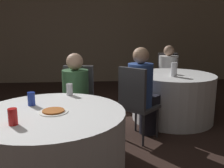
{
  "coord_description": "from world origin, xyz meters",
  "views": [
    {
      "loc": [
        0.52,
        -1.99,
        1.39
      ],
      "look_at": [
        0.73,
        0.62,
        0.82
      ],
      "focal_mm": 40.0,
      "sensor_mm": 36.0,
      "label": 1
    }
  ],
  "objects": [
    {
      "name": "table_near",
      "position": [
        0.17,
        0.03,
        0.36
      ],
      "size": [
        1.26,
        1.26,
        0.72
      ],
      "color": "white",
      "rests_on": "ground_plane"
    },
    {
      "name": "wall_back",
      "position": [
        0.0,
        4.82,
        1.4
      ],
      "size": [
        16.0,
        0.06,
        2.8
      ],
      "color": "gray",
      "rests_on": "ground_plane"
    },
    {
      "name": "soda_can_blue",
      "position": [
        -0.03,
        0.22,
        0.78
      ],
      "size": [
        0.07,
        0.07,
        0.12
      ],
      "color": "#1E38A5",
      "rests_on": "table_near"
    },
    {
      "name": "cup_far",
      "position": [
        1.79,
        1.71,
        0.78
      ],
      "size": [
        0.08,
        0.08,
        0.11
      ],
      "color": "white",
      "rests_on": "table_far"
    },
    {
      "name": "person_green_jacket",
      "position": [
        0.31,
        0.89,
        0.56
      ],
      "size": [
        0.35,
        0.49,
        1.13
      ],
      "rotation": [
        0.0,
        0.0,
        -3.3
      ],
      "color": "#4C4238",
      "rests_on": "ground_plane"
    },
    {
      "name": "table_far",
      "position": [
        1.78,
        1.71,
        0.36
      ],
      "size": [
        1.25,
        1.25,
        0.72
      ],
      "color": "white",
      "rests_on": "ground_plane"
    },
    {
      "name": "soda_can_red",
      "position": [
        -0.05,
        -0.25,
        0.78
      ],
      "size": [
        0.07,
        0.07,
        0.12
      ],
      "color": "red",
      "rests_on": "table_near"
    },
    {
      "name": "chair_far_north",
      "position": [
        2.0,
        2.74,
        0.56
      ],
      "size": [
        0.47,
        0.48,
        0.95
      ],
      "rotation": [
        0.0,
        0.0,
        -3.35
      ],
      "color": "#47474C",
      "rests_on": "ground_plane"
    },
    {
      "name": "person_white_shirt",
      "position": [
        1.97,
        2.57,
        0.57
      ],
      "size": [
        0.41,
        0.52,
        1.11
      ],
      "rotation": [
        0.0,
        0.0,
        -3.35
      ],
      "color": "black",
      "rests_on": "ground_plane"
    },
    {
      "name": "bottle_far",
      "position": [
        1.72,
        1.53,
        0.83
      ],
      "size": [
        0.09,
        0.09,
        0.21
      ],
      "color": "white",
      "rests_on": "table_far"
    },
    {
      "name": "pizza_plate_near",
      "position": [
        0.2,
        0.01,
        0.73
      ],
      "size": [
        0.24,
        0.24,
        0.02
      ],
      "color": "white",
      "rests_on": "table_near"
    },
    {
      "name": "person_blue_shirt",
      "position": [
        1.17,
        1.08,
        0.59
      ],
      "size": [
        0.45,
        0.46,
        1.19
      ],
      "rotation": [
        0.0,
        0.0,
        -0.77
      ],
      "color": "black",
      "rests_on": "ground_plane"
    },
    {
      "name": "chair_far_southwest",
      "position": [
        1.06,
        0.96,
        0.56
      ],
      "size": [
        0.57,
        0.57,
        0.95
      ],
      "rotation": [
        0.0,
        0.0,
        -0.77
      ],
      "color": "#47474C",
      "rests_on": "ground_plane"
    },
    {
      "name": "chair_near_north",
      "position": [
        0.34,
        1.06,
        0.56
      ],
      "size": [
        0.46,
        0.46,
        0.95
      ],
      "rotation": [
        0.0,
        0.0,
        -3.3
      ],
      "color": "#47474C",
      "rests_on": "ground_plane"
    },
    {
      "name": "soda_can_silver",
      "position": [
        0.28,
        0.56,
        0.78
      ],
      "size": [
        0.07,
        0.07,
        0.12
      ],
      "color": "silver",
      "rests_on": "table_near"
    }
  ]
}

